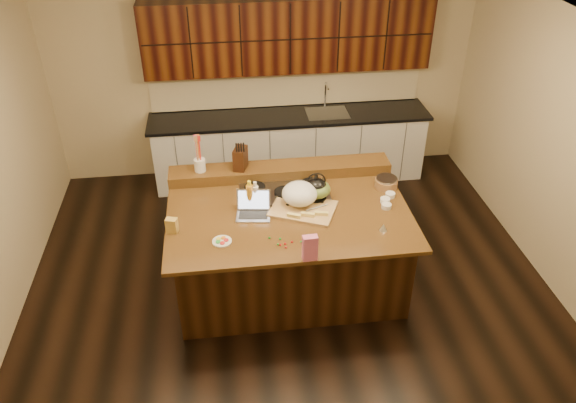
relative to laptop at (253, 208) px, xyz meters
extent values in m
cube|color=black|center=(0.35, 0.00, -0.99)|extent=(5.50, 5.00, 0.01)
cube|color=silver|center=(0.35, 0.00, 1.72)|extent=(5.50, 5.00, 0.01)
cube|color=tan|center=(0.35, 2.50, 0.37)|extent=(5.50, 0.01, 2.70)
cube|color=tan|center=(0.35, -2.51, 0.37)|extent=(5.50, 0.01, 2.70)
cube|color=tan|center=(3.10, 0.00, 0.37)|extent=(0.01, 5.00, 2.70)
cube|color=black|center=(0.35, 0.00, -0.54)|extent=(2.22, 1.42, 0.88)
cube|color=black|center=(0.35, 0.00, -0.08)|extent=(2.40, 1.60, 0.04)
cube|color=black|center=(0.35, 0.70, 0.00)|extent=(2.40, 0.30, 0.12)
cube|color=gray|center=(0.35, 0.30, -0.06)|extent=(0.92, 0.52, 0.02)
cylinder|color=black|center=(0.05, 0.43, -0.03)|extent=(0.22, 0.22, 0.03)
cylinder|color=black|center=(0.65, 0.43, -0.03)|extent=(0.22, 0.22, 0.03)
cylinder|color=black|center=(0.05, 0.17, -0.03)|extent=(0.22, 0.22, 0.03)
cylinder|color=black|center=(0.65, 0.17, -0.03)|extent=(0.22, 0.22, 0.03)
cylinder|color=black|center=(0.35, 0.30, -0.03)|extent=(0.22, 0.22, 0.03)
cube|color=silver|center=(0.65, 2.17, -0.53)|extent=(3.60, 0.62, 0.90)
cube|color=black|center=(0.65, 2.17, -0.06)|extent=(3.70, 0.66, 0.04)
cube|color=gray|center=(1.15, 2.17, -0.05)|extent=(0.55, 0.42, 0.01)
cylinder|color=gray|center=(1.15, 2.35, 0.14)|extent=(0.02, 0.02, 0.36)
cube|color=black|center=(0.65, 2.32, 0.97)|extent=(3.60, 0.34, 0.90)
cube|color=tan|center=(0.65, 2.48, 0.22)|extent=(3.60, 0.03, 0.50)
ellipsoid|color=black|center=(0.65, 0.17, 0.08)|extent=(0.24, 0.24, 0.20)
ellipsoid|color=#576F2C|center=(0.65, 0.17, 0.06)|extent=(0.37, 0.37, 0.16)
cube|color=#B7B7BC|center=(-0.01, -0.05, -0.05)|extent=(0.36, 0.27, 0.02)
cube|color=black|center=(-0.01, -0.05, -0.04)|extent=(0.29, 0.17, 0.00)
cube|color=#B7B7BC|center=(0.01, 0.06, 0.06)|extent=(0.34, 0.11, 0.21)
cube|color=silver|center=(0.01, 0.06, 0.06)|extent=(0.30, 0.09, 0.18)
cylinder|color=orange|center=(-0.03, 0.09, 0.07)|extent=(0.08, 0.08, 0.27)
cylinder|color=silver|center=(0.03, 0.10, 0.06)|extent=(0.07, 0.07, 0.25)
cube|color=tan|center=(0.49, -0.01, -0.05)|extent=(0.75, 0.66, 0.03)
ellipsoid|color=white|center=(0.47, 0.08, 0.08)|extent=(0.36, 0.36, 0.22)
cube|color=#EDD872|center=(0.38, -0.15, -0.02)|extent=(0.13, 0.04, 0.04)
cube|color=#EDD872|center=(0.51, -0.15, -0.02)|extent=(0.13, 0.04, 0.04)
cube|color=#EDD872|center=(0.65, -0.15, -0.02)|extent=(0.13, 0.04, 0.04)
cylinder|color=gray|center=(0.63, -0.03, -0.03)|extent=(0.24, 0.10, 0.01)
cylinder|color=white|center=(1.32, -0.07, -0.04)|extent=(0.13, 0.13, 0.04)
cylinder|color=white|center=(1.42, 0.12, -0.04)|extent=(0.11, 0.11, 0.04)
cylinder|color=white|center=(1.34, 0.03, -0.04)|extent=(0.13, 0.13, 0.04)
cylinder|color=#996B3F|center=(1.43, 0.31, -0.02)|extent=(0.25, 0.25, 0.09)
cone|color=silver|center=(1.19, -0.43, -0.03)|extent=(0.10, 0.10, 0.07)
cube|color=pink|center=(0.44, -0.76, 0.06)|extent=(0.13, 0.08, 0.25)
cylinder|color=white|center=(-0.32, -0.42, -0.06)|extent=(0.22, 0.22, 0.01)
cube|color=gold|center=(-0.78, -0.20, 0.01)|extent=(0.12, 0.10, 0.15)
cylinder|color=white|center=(-0.51, 0.70, 0.13)|extent=(0.13, 0.13, 0.14)
cube|color=black|center=(-0.08, 0.70, 0.18)|extent=(0.17, 0.22, 0.24)
ellipsoid|color=red|center=(0.41, -0.54, -0.05)|extent=(0.02, 0.02, 0.02)
ellipsoid|color=#198C26|center=(0.18, -0.53, -0.05)|extent=(0.02, 0.02, 0.02)
ellipsoid|color=red|center=(0.53, -0.54, -0.05)|extent=(0.02, 0.02, 0.02)
ellipsoid|color=#198C26|center=(0.48, -0.43, -0.05)|extent=(0.02, 0.02, 0.02)
ellipsoid|color=red|center=(0.25, -0.59, -0.05)|extent=(0.02, 0.02, 0.02)
ellipsoid|color=#198C26|center=(0.52, -0.57, -0.05)|extent=(0.02, 0.02, 0.02)
ellipsoid|color=red|center=(0.31, -0.51, -0.05)|extent=(0.02, 0.02, 0.02)
ellipsoid|color=#198C26|center=(0.40, -0.52, -0.05)|extent=(0.02, 0.02, 0.02)
ellipsoid|color=red|center=(0.20, -0.54, -0.05)|extent=(0.02, 0.02, 0.02)
ellipsoid|color=#198C26|center=(0.21, -0.45, -0.05)|extent=(0.02, 0.02, 0.02)
ellipsoid|color=red|center=(0.25, -0.53, -0.05)|extent=(0.02, 0.02, 0.02)
ellipsoid|color=#198C26|center=(0.11, -0.43, -0.05)|extent=(0.02, 0.02, 0.02)
camera|label=1|loc=(-0.25, -4.54, 3.10)|focal=35.00mm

